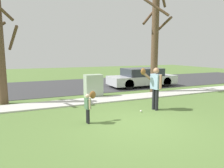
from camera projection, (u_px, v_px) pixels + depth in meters
name	position (u px, v px, depth m)	size (l,w,h in m)	color
ground_plane	(101.00, 101.00, 9.72)	(48.00, 48.00, 0.00)	#567538
sidewalk_strip	(100.00, 100.00, 9.80)	(36.00, 1.20, 0.06)	beige
road_surface	(76.00, 85.00, 14.35)	(36.00, 6.80, 0.02)	#38383A
person_adult	(155.00, 84.00, 8.04)	(0.75, 0.59, 1.68)	black
person_child	(89.00, 103.00, 6.59)	(0.43, 0.44, 1.02)	black
baseball	(141.00, 111.00, 7.88)	(0.07, 0.07, 0.07)	white
utility_cabinet	(93.00, 86.00, 10.58)	(0.89, 0.60, 1.16)	#9EB293
street_tree_near	(155.00, 39.00, 11.50)	(1.85, 1.89, 5.78)	brown
street_tree_far	(0.00, 50.00, 8.79)	(1.84, 1.88, 4.46)	brown
parked_sedan_silver	(142.00, 77.00, 13.90)	(4.60, 1.80, 1.23)	silver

